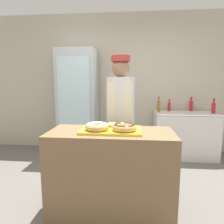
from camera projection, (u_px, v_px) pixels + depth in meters
The scene contains 16 objects.
ground_plane at pixel (111, 213), 2.13m from camera, with size 14.00×14.00×0.00m, color #66605B.
wall_back at pixel (122, 83), 4.02m from camera, with size 8.00×0.06×2.70m.
display_counter at pixel (111, 173), 2.06m from camera, with size 1.25×0.55×0.90m.
serving_tray at pixel (111, 130), 1.99m from camera, with size 0.60×0.37×0.02m.
donut_light_glaze at pixel (97, 126), 1.95m from camera, with size 0.24×0.24×0.07m.
donut_chocolate_glaze at pixel (124, 127), 1.92m from camera, with size 0.24×0.24×0.07m.
donut_mini_center at pixel (112, 125), 2.10m from camera, with size 0.11×0.11×0.04m.
brownie_back_left at pixel (105, 125), 2.11m from camera, with size 0.08×0.08×0.03m.
brownie_back_right at pixel (119, 125), 2.09m from camera, with size 0.08×0.08×0.03m.
baker_person at pixel (120, 119), 2.58m from camera, with size 0.36×0.36×1.70m.
beverage_fridge at pixel (78, 103), 3.79m from camera, with size 0.70×0.59×1.97m.
chest_freezer at pixel (184, 134), 3.70m from camera, with size 1.10×0.60×0.83m.
bottle_red at pixel (169, 106), 3.81m from camera, with size 0.06×0.06×0.22m.
bottle_amber at pixel (159, 106), 3.72m from camera, with size 0.06×0.06×0.28m.
bottle_red_b at pixel (191, 105), 3.82m from camera, with size 0.07×0.07×0.27m.
bottle_red_b_b at pixel (213, 108), 3.53m from camera, with size 0.07×0.07×0.26m.
Camera 1 is at (0.20, -1.93, 1.39)m, focal length 32.00 mm.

